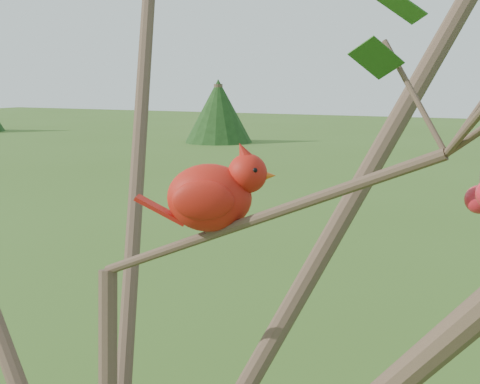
{
  "coord_description": "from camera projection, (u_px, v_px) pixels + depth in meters",
  "views": [
    {
      "loc": [
        0.7,
        -0.85,
        2.3
      ],
      "look_at": [
        0.22,
        0.1,
        2.12
      ],
      "focal_mm": 50.0,
      "sensor_mm": 36.0,
      "label": 1
    }
  ],
  "objects": [
    {
      "name": "cardinal",
      "position": [
        214.0,
        194.0,
        1.08
      ],
      "size": [
        0.22,
        0.15,
        0.16
      ],
      "rotation": [
        0.0,
        0.0,
        0.4
      ],
      "color": "#B61B0F",
      "rests_on": "ground"
    },
    {
      "name": "crabapple_tree",
      "position": [
        94.0,
        191.0,
        1.06
      ],
      "size": [
        2.35,
        2.05,
        2.95
      ],
      "color": "#3F2E22",
      "rests_on": "ground"
    }
  ]
}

